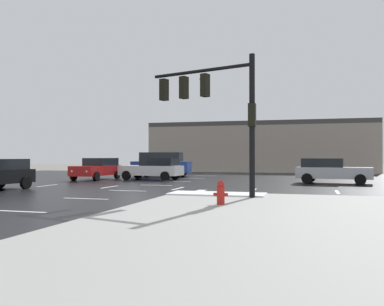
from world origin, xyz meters
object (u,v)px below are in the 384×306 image
(traffic_signal_mast, at_px, (216,101))
(sedan_white, at_px, (153,168))
(sedan_silver, at_px, (331,170))
(suv_blue, at_px, (161,164))
(sedan_red, at_px, (97,168))
(fire_hydrant, at_px, (221,192))

(traffic_signal_mast, distance_m, sedan_white, 14.10)
(traffic_signal_mast, relative_size, sedan_silver, 1.19)
(suv_blue, bearing_deg, sedan_silver, 152.84)
(suv_blue, bearing_deg, sedan_red, 53.12)
(sedan_white, bearing_deg, sedan_silver, -179.73)
(suv_blue, distance_m, sedan_silver, 14.18)
(sedan_white, bearing_deg, traffic_signal_mast, 126.46)
(traffic_signal_mast, xyz_separation_m, sedan_white, (-7.27, 11.66, -3.14))
(sedan_white, height_order, sedan_silver, same)
(suv_blue, bearing_deg, traffic_signal_mast, 111.61)
(fire_hydrant, relative_size, sedan_white, 0.17)
(traffic_signal_mast, height_order, sedan_white, traffic_signal_mast)
(traffic_signal_mast, height_order, sedan_silver, traffic_signal_mast)
(fire_hydrant, height_order, suv_blue, suv_blue)
(fire_hydrant, bearing_deg, traffic_signal_mast, 104.99)
(fire_hydrant, distance_m, sedan_red, 18.47)
(traffic_signal_mast, xyz_separation_m, fire_hydrant, (0.82, -3.08, -3.46))
(traffic_signal_mast, relative_size, fire_hydrant, 7.03)
(sedan_red, relative_size, sedan_silver, 0.98)
(fire_hydrant, xyz_separation_m, sedan_white, (-8.09, 14.74, 0.32))
(sedan_silver, bearing_deg, sedan_white, -177.47)
(suv_blue, xyz_separation_m, sedan_silver, (13.18, -5.22, -0.24))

